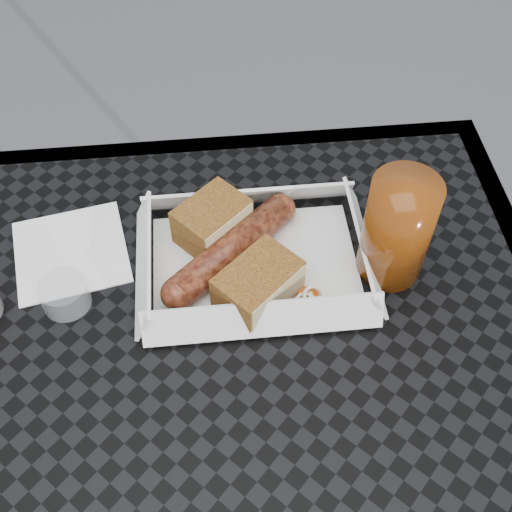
{
  "coord_description": "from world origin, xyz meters",
  "views": [
    {
      "loc": [
        0.05,
        -0.23,
        1.3
      ],
      "look_at": [
        0.09,
        0.18,
        0.78
      ],
      "focal_mm": 45.0,
      "sensor_mm": 36.0,
      "label": 1
    }
  ],
  "objects": [
    {
      "name": "napkin",
      "position": [
        -0.11,
        0.23,
        0.75
      ],
      "size": [
        0.14,
        0.14,
        0.0
      ],
      "primitive_type": "cube",
      "rotation": [
        0.0,
        0.0,
        0.19
      ],
      "color": "white",
      "rests_on": "patio_table"
    },
    {
      "name": "bread_near",
      "position": [
        0.05,
        0.23,
        0.77
      ],
      "size": [
        0.09,
        0.09,
        0.05
      ],
      "primitive_type": "cube",
      "rotation": [
        0.0,
        0.0,
        0.72
      ],
      "color": "brown",
      "rests_on": "food_tray"
    },
    {
      "name": "veg_garnish",
      "position": [
        0.15,
        0.13,
        0.75
      ],
      "size": [
        0.03,
        0.03,
        0.0
      ],
      "color": "#E15309",
      "rests_on": "food_tray"
    },
    {
      "name": "patio_table",
      "position": [
        0.0,
        0.0,
        0.67
      ],
      "size": [
        0.8,
        0.8,
        0.74
      ],
      "color": "black",
      "rests_on": "ground"
    },
    {
      "name": "drink_glass",
      "position": [
        0.23,
        0.17,
        0.81
      ],
      "size": [
        0.07,
        0.07,
        0.13
      ],
      "primitive_type": "cylinder",
      "color": "#622A08",
      "rests_on": "patio_table"
    },
    {
      "name": "condiment_cup_empty",
      "position": [
        -0.11,
        0.16,
        0.76
      ],
      "size": [
        0.05,
        0.05,
        0.03
      ],
      "primitive_type": "cylinder",
      "color": "silver",
      "rests_on": "patio_table"
    },
    {
      "name": "bratwurst",
      "position": [
        0.07,
        0.2,
        0.77
      ],
      "size": [
        0.15,
        0.14,
        0.04
      ],
      "rotation": [
        0.0,
        0.0,
        0.72
      ],
      "color": "brown",
      "rests_on": "food_tray"
    },
    {
      "name": "food_tray",
      "position": [
        0.09,
        0.19,
        0.75
      ],
      "size": [
        0.22,
        0.15,
        0.0
      ],
      "primitive_type": "cube",
      "color": "white",
      "rests_on": "patio_table"
    },
    {
      "name": "bread_far",
      "position": [
        0.09,
        0.15,
        0.77
      ],
      "size": [
        0.1,
        0.1,
        0.04
      ],
      "primitive_type": "cube",
      "rotation": [
        0.0,
        0.0,
        0.72
      ],
      "color": "brown",
      "rests_on": "food_tray"
    }
  ]
}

